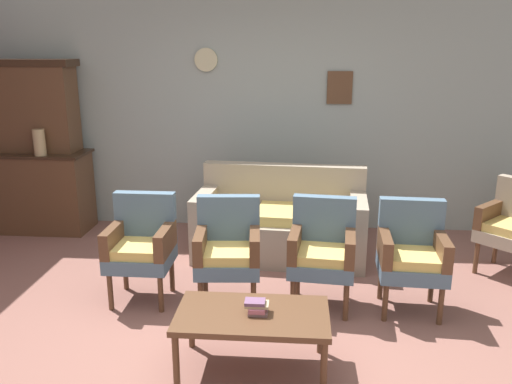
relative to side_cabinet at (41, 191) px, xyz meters
name	(u,v)px	position (x,y,z in m)	size (l,w,h in m)	color
ground_plane	(233,340)	(2.53, -2.25, -0.47)	(7.68, 7.68, 0.00)	#84564C
wall_back_with_decor	(260,113)	(2.53, 0.38, 0.89)	(6.40, 0.09, 2.70)	#939E99
side_cabinet	(41,191)	(0.00, 0.00, 0.00)	(1.16, 0.55, 0.93)	brown
cabinet_upper_hutch	(34,105)	(0.00, 0.08, 0.98)	(0.99, 0.38, 1.03)	brown
vase_on_cabinet	(39,142)	(0.14, -0.17, 0.61)	(0.13, 0.13, 0.29)	tan
floral_couch	(281,224)	(2.82, -0.56, -0.14)	(1.76, 0.93, 0.90)	gray
armchair_by_doorway	(142,243)	(1.68, -1.62, 0.03)	(0.52, 0.49, 0.90)	slate
armchair_near_cabinet	(228,247)	(2.42, -1.66, 0.03)	(0.56, 0.53, 0.90)	slate
armchair_near_couch_end	(322,248)	(3.20, -1.62, 0.03)	(0.57, 0.54, 0.90)	slate
armchair_row_middle	(412,252)	(3.91, -1.64, 0.03)	(0.55, 0.52, 0.90)	slate
coffee_table	(252,319)	(2.70, -2.59, -0.09)	(1.00, 0.56, 0.42)	brown
book_stack_on_table	(257,307)	(2.73, -2.60, 0.00)	(0.16, 0.12, 0.09)	#826163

